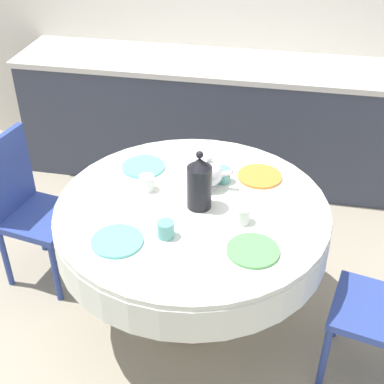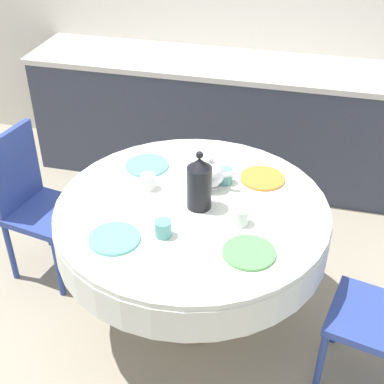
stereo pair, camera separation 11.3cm
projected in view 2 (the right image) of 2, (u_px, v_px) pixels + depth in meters
ground_plane at (192, 314)px, 3.11m from camera, size 12.00×12.00×0.00m
kitchen_counter at (242, 122)px, 4.11m from camera, size 3.24×0.64×0.93m
dining_table at (192, 225)px, 2.74m from camera, size 1.38×1.38×0.78m
chair_right at (34, 199)px, 3.17m from camera, size 0.47×0.47×0.94m
plate_near_left at (114, 238)px, 2.44m from camera, size 0.24×0.24×0.01m
cup_near_left at (163, 228)px, 2.45m from camera, size 0.08×0.08×0.08m
plate_near_right at (249, 253)px, 2.36m from camera, size 0.24×0.24×0.01m
cup_near_right at (241, 217)px, 2.52m from camera, size 0.08×0.08×0.08m
plate_far_left at (147, 165)px, 2.97m from camera, size 0.24×0.24×0.01m
cup_far_left at (148, 182)px, 2.77m from camera, size 0.08×0.08×0.08m
plate_far_right at (262, 178)px, 2.86m from camera, size 0.24×0.24×0.01m
cup_far_right at (225, 176)px, 2.82m from camera, size 0.08×0.08×0.08m
coffee_carafe at (199, 184)px, 2.58m from camera, size 0.12×0.12×0.31m
teapot at (211, 174)px, 2.75m from camera, size 0.20×0.14×0.19m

